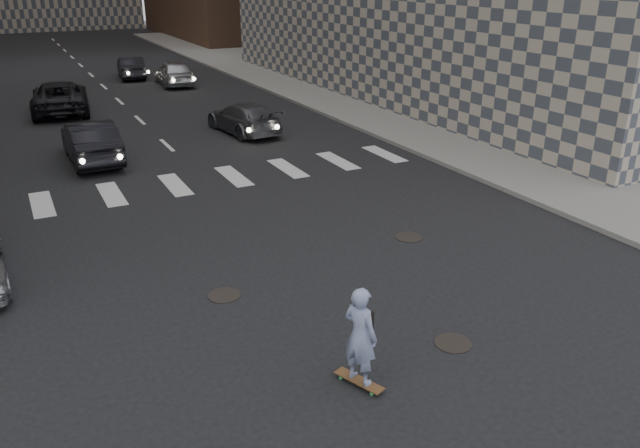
# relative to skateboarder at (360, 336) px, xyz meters

# --- Properties ---
(ground) EXTENTS (160.00, 160.00, 0.00)m
(ground) POSITION_rel_skateboarder_xyz_m (0.99, 2.78, -0.96)
(ground) COLOR black
(ground) RESTS_ON ground
(sidewalk_right) EXTENTS (13.00, 80.00, 0.15)m
(sidewalk_right) POSITION_rel_skateboarder_xyz_m (15.49, 22.78, -0.89)
(sidewalk_right) COLOR gray
(sidewalk_right) RESTS_ON ground
(manhole_a) EXTENTS (0.70, 0.70, 0.02)m
(manhole_a) POSITION_rel_skateboarder_xyz_m (2.19, 0.28, -0.95)
(manhole_a) COLOR black
(manhole_a) RESTS_ON ground
(manhole_b) EXTENTS (0.70, 0.70, 0.02)m
(manhole_b) POSITION_rel_skateboarder_xyz_m (-1.01, 3.98, -0.95)
(manhole_b) COLOR black
(manhole_b) RESTS_ON ground
(manhole_c) EXTENTS (0.70, 0.70, 0.02)m
(manhole_c) POSITION_rel_skateboarder_xyz_m (4.29, 4.78, -0.95)
(manhole_c) COLOR black
(manhole_c) RESTS_ON ground
(skateboarder) EXTENTS (0.62, 0.94, 1.83)m
(skateboarder) POSITION_rel_skateboarder_xyz_m (0.00, 0.00, 0.00)
(skateboarder) COLOR brown
(skateboarder) RESTS_ON ground
(traffic_car_a) EXTENTS (1.63, 4.54, 1.49)m
(traffic_car_a) POSITION_rel_skateboarder_xyz_m (-1.94, 15.78, -0.22)
(traffic_car_a) COLOR black
(traffic_car_a) RESTS_ON ground
(traffic_car_b) EXTENTS (2.28, 4.57, 1.27)m
(traffic_car_b) POSITION_rel_skateboarder_xyz_m (4.46, 17.34, -0.32)
(traffic_car_b) COLOR #505157
(traffic_car_b) RESTS_ON ground
(traffic_car_c) EXTENTS (3.06, 5.65, 1.51)m
(traffic_car_c) POSITION_rel_skateboarder_xyz_m (-2.03, 25.15, -0.21)
(traffic_car_c) COLOR black
(traffic_car_c) RESTS_ON ground
(traffic_car_d) EXTENTS (1.95, 4.47, 1.50)m
(traffic_car_d) POSITION_rel_skateboarder_xyz_m (4.90, 30.35, -0.21)
(traffic_car_d) COLOR #B3B6BA
(traffic_car_d) RESTS_ON ground
(traffic_car_e) EXTENTS (1.84, 4.26, 1.36)m
(traffic_car_e) POSITION_rel_skateboarder_xyz_m (3.14, 34.16, -0.28)
(traffic_car_e) COLOR black
(traffic_car_e) RESTS_ON ground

